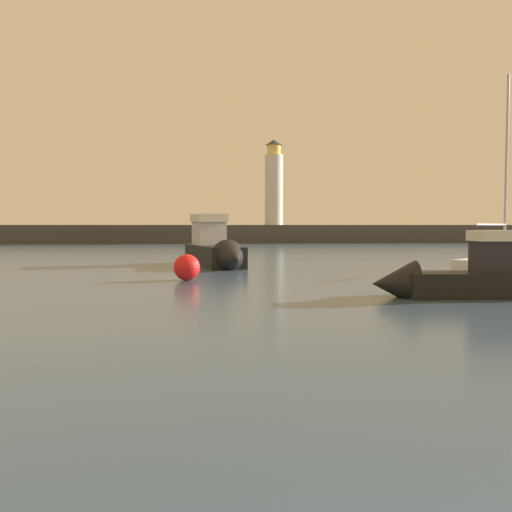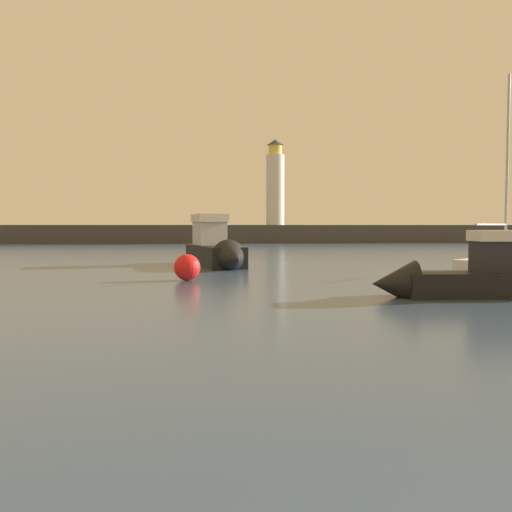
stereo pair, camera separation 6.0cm
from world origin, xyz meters
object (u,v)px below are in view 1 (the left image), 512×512
Objects in this scene: motorboat_3 at (217,250)px; sailboat_moored at (499,264)px; mooring_buoy at (187,267)px; lighthouse at (274,185)px; motorboat_2 at (457,278)px.

motorboat_3 is 0.84× the size of sailboat_moored.
sailboat_moored is 8.49× the size of mooring_buoy.
sailboat_moored reaches higher than motorboat_3.
motorboat_2 is (-0.91, -54.57, -6.96)m from lighthouse.
motorboat_3 is at bearing 154.67° from sailboat_moored.
mooring_buoy is (-14.16, -1.57, 0.08)m from sailboat_moored.
lighthouse is 50.07m from mooring_buoy.
lighthouse reaches higher than motorboat_3.
lighthouse is 1.43× the size of motorboat_3.
motorboat_2 is at bearing -90.95° from lighthouse.
lighthouse is 47.84m from sailboat_moored.
sailboat_moored is at bearing 6.32° from mooring_buoy.
lighthouse is 42.35m from motorboat_3.
motorboat_3 is at bearing 80.00° from mooring_buoy.
mooring_buoy is at bearing -100.00° from motorboat_3.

